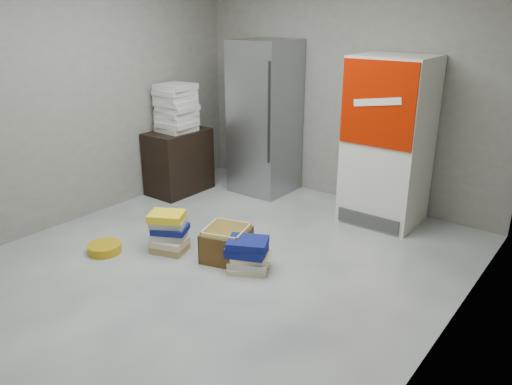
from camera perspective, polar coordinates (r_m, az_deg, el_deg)
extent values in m
plane|color=beige|center=(4.58, -5.98, -9.09)|extent=(5.00, 5.00, 0.00)
cube|color=gray|center=(6.11, 10.13, 12.04)|extent=(4.00, 0.04, 2.80)
cube|color=gray|center=(5.65, -21.75, 10.30)|extent=(0.04, 5.00, 2.80)
cube|color=gray|center=(3.09, 21.21, 3.19)|extent=(0.04, 5.00, 2.80)
cube|color=#929499|center=(6.34, 1.01, 8.51)|extent=(0.70, 0.70, 1.90)
cylinder|color=#333333|center=(5.84, 1.45, 9.00)|extent=(0.02, 0.02, 1.19)
cube|color=silver|center=(5.56, 14.87, 5.64)|extent=(0.80, 0.70, 1.80)
cube|color=#AD1500|center=(5.14, 13.71, 9.74)|extent=(0.78, 0.02, 0.85)
cube|color=white|center=(5.12, 13.66, 10.02)|extent=(0.50, 0.01, 0.14)
cube|color=#3F3F3F|center=(5.50, 12.64, -3.16)|extent=(0.70, 0.02, 0.15)
cube|color=black|center=(6.48, -8.82, 3.51)|extent=(0.50, 0.80, 0.80)
cube|color=beige|center=(6.37, -9.07, 7.23)|extent=(0.41, 0.41, 0.06)
cube|color=beige|center=(6.34, -9.00, 7.77)|extent=(0.42, 0.42, 0.06)
cube|color=beige|center=(6.35, -9.04, 8.39)|extent=(0.42, 0.42, 0.06)
cube|color=beige|center=(6.34, -9.08, 8.98)|extent=(0.42, 0.42, 0.06)
cube|color=beige|center=(6.32, -8.96, 9.54)|extent=(0.42, 0.42, 0.06)
cube|color=beige|center=(6.31, -9.15, 10.11)|extent=(0.41, 0.41, 0.06)
cube|color=beige|center=(6.31, -9.21, 10.71)|extent=(0.43, 0.43, 0.06)
cube|color=beige|center=(6.28, -9.29, 11.27)|extent=(0.41, 0.41, 0.06)
cube|color=beige|center=(6.27, -9.18, 11.87)|extent=(0.42, 0.42, 0.06)
cube|color=tan|center=(5.00, -9.82, -6.23)|extent=(0.39, 0.35, 0.07)
cube|color=beige|center=(4.96, -9.84, -5.60)|extent=(0.39, 0.34, 0.06)
cube|color=beige|center=(4.96, -9.87, -4.72)|extent=(0.41, 0.39, 0.07)
cube|color=navy|center=(4.92, -9.77, -4.12)|extent=(0.40, 0.37, 0.06)
cube|color=beige|center=(4.91, -9.99, -3.35)|extent=(0.41, 0.38, 0.07)
cube|color=yellow|center=(4.87, -10.18, -2.71)|extent=(0.41, 0.38, 0.07)
cube|color=beige|center=(4.59, -0.92, -8.54)|extent=(0.44, 0.41, 0.05)
cube|color=beige|center=(4.56, -0.80, -7.94)|extent=(0.43, 0.40, 0.06)
cube|color=beige|center=(4.55, -0.57, -7.28)|extent=(0.44, 0.42, 0.05)
cube|color=navy|center=(4.51, -1.08, -6.56)|extent=(0.43, 0.39, 0.09)
cube|color=navy|center=(4.47, -0.94, -5.76)|extent=(0.44, 0.40, 0.06)
cube|color=yellow|center=(4.80, -3.35, -7.48)|extent=(0.47, 0.47, 0.01)
cube|color=brown|center=(4.90, -2.46, -5.08)|extent=(0.39, 0.13, 0.28)
cube|color=brown|center=(4.58, -4.38, -7.01)|extent=(0.39, 0.13, 0.28)
cube|color=brown|center=(4.82, -5.50, -5.63)|extent=(0.13, 0.39, 0.28)
cube|color=brown|center=(4.67, -1.19, -6.39)|extent=(0.13, 0.39, 0.28)
cube|color=yellow|center=(4.88, -2.54, -4.95)|extent=(0.35, 0.12, 0.32)
cube|color=yellow|center=(4.59, -4.29, -6.70)|extent=(0.35, 0.12, 0.32)
cube|color=yellow|center=(4.80, -5.33, -5.46)|extent=(0.12, 0.35, 0.32)
cube|color=yellow|center=(4.67, -1.39, -6.15)|extent=(0.12, 0.35, 0.32)
cylinder|color=#BB920E|center=(5.11, -16.92, -6.11)|extent=(0.38, 0.38, 0.09)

